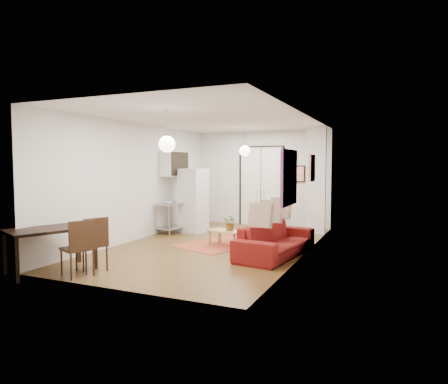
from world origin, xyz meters
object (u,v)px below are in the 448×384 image
at_px(fridge, 193,200).
at_px(kitchen_counter, 175,214).
at_px(dining_table, 50,233).
at_px(dining_chair_near, 95,239).
at_px(black_side_chair, 276,213).
at_px(coffee_table, 226,232).
at_px(dining_chair_far, 81,242).
at_px(sofa, 276,240).

bearing_deg(fridge, kitchen_counter, -134.72).
xyz_separation_m(dining_table, dining_chair_near, (0.60, 0.44, -0.13)).
distance_m(dining_chair_near, black_side_chair, 5.96).
distance_m(coffee_table, dining_table, 3.82).
xyz_separation_m(fridge, dining_chair_near, (0.25, -4.22, -0.32)).
bearing_deg(dining_chair_far, dining_chair_near, -156.76).
relative_size(coffee_table, kitchen_counter, 0.80).
distance_m(dining_table, dining_chair_near, 0.75).
bearing_deg(dining_table, dining_chair_far, 9.16).
xyz_separation_m(coffee_table, dining_chair_far, (-1.35, -3.17, 0.24)).
bearing_deg(dining_chair_far, black_side_chair, -172.44).
bearing_deg(coffee_table, sofa, -20.82).
relative_size(fridge, dining_chair_far, 1.83).
distance_m(sofa, dining_chair_far, 3.78).
bearing_deg(dining_chair_near, dining_table, -30.69).
bearing_deg(sofa, dining_chair_far, 142.90).
distance_m(sofa, fridge, 3.53).
bearing_deg(dining_table, fridge, 85.70).
height_order(dining_chair_far, black_side_chair, dining_chair_far).
height_order(sofa, dining_chair_far, dining_chair_far).
relative_size(fridge, dining_table, 1.10).
distance_m(fridge, dining_table, 4.68).
bearing_deg(kitchen_counter, sofa, -17.28).
bearing_deg(sofa, fridge, 65.01).
relative_size(dining_table, dining_chair_near, 1.67).
xyz_separation_m(sofa, dining_chair_near, (-2.67, -2.32, 0.23)).
bearing_deg(fridge, dining_table, -86.30).
height_order(dining_chair_near, dining_chair_far, same).
xyz_separation_m(kitchen_counter, dining_table, (0.07, -4.34, 0.17)).
bearing_deg(dining_chair_far, kitchen_counter, -147.80).
height_order(dining_table, black_side_chair, black_side_chair).
bearing_deg(kitchen_counter, dining_chair_near, -72.27).
height_order(coffee_table, dining_table, dining_table).
xyz_separation_m(dining_chair_far, black_side_chair, (1.70, 6.05, -0.09)).
relative_size(fridge, dining_chair_near, 1.83).
height_order(fridge, black_side_chair, fridge).
bearing_deg(dining_chair_near, sofa, 154.24).
xyz_separation_m(sofa, dining_chair_far, (-2.67, -2.66, 0.23)).
bearing_deg(dining_chair_far, dining_table, -57.61).
height_order(dining_table, dining_chair_far, dining_chair_far).
bearing_deg(black_side_chair, dining_chair_far, 70.44).
distance_m(coffee_table, kitchen_counter, 2.30).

